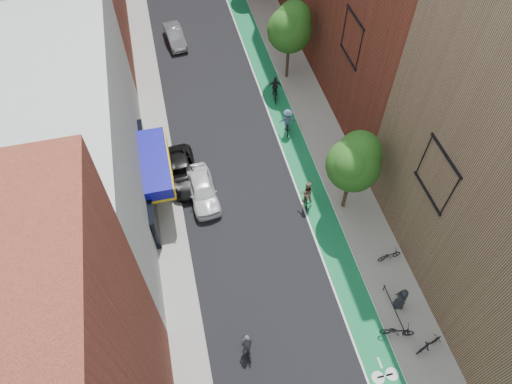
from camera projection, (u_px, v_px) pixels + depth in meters
ground at (308, 375)px, 24.35m from camera, size 160.00×160.00×0.00m
bike_lane at (263, 66)px, 40.15m from camera, size 2.00×68.00×0.01m
sidewalk_left at (149, 83)px, 38.69m from camera, size 2.00×68.00×0.15m
sidewalk_right at (290, 61)px, 40.45m from camera, size 3.00×68.00×0.15m
building_left_white at (62, 146)px, 26.23m from camera, size 8.00×20.00×12.00m
tree_near at (355, 161)px, 27.31m from camera, size 3.40×3.36×6.42m
tree_mid at (290, 27)px, 35.33m from camera, size 3.55×3.53×6.74m
parked_car_white at (202, 190)px, 30.91m from camera, size 2.04×4.56×1.52m
parked_car_black at (182, 172)px, 31.98m from camera, size 2.65×5.06×1.36m
parked_car_silver at (175, 36)px, 41.72m from camera, size 1.85×4.24×1.35m
cyclist_lead at (247, 346)px, 24.63m from camera, size 0.59×1.60×1.97m
cyclist_lane_near at (306, 195)px, 30.37m from camera, size 1.06×1.80×2.25m
cyclist_lane_mid at (275, 91)px, 36.98m from camera, size 1.09×1.84×2.08m
cyclist_lane_far at (287, 122)px, 34.51m from camera, size 1.29×1.80×2.18m
parked_bike_near at (397, 331)px, 25.14m from camera, size 2.02×1.20×1.00m
parked_bike_mid at (429, 344)px, 24.65m from camera, size 1.89×1.03×1.09m
parked_bike_far at (389, 255)px, 28.11m from camera, size 1.60×0.67×0.82m
pedestrian at (401, 299)px, 25.87m from camera, size 0.64×0.92×1.79m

